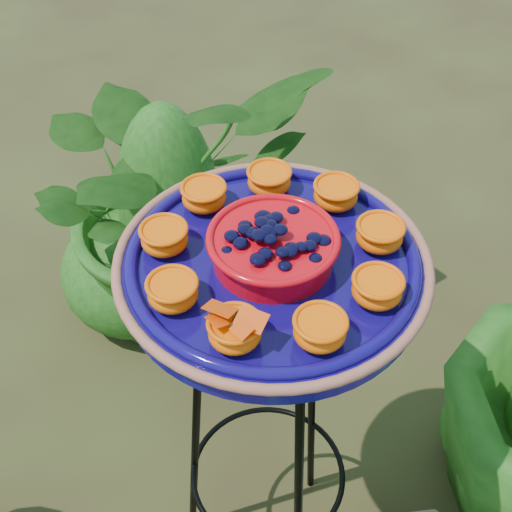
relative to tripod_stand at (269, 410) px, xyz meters
name	(u,v)px	position (x,y,z in m)	size (l,w,h in m)	color
tripod_stand	(269,410)	(0.00, 0.00, 0.00)	(0.39, 0.39, 0.89)	black
feeder_dish	(273,261)	(0.00, 0.00, 0.39)	(0.55, 0.55, 0.11)	#10085D
shrub_back_left	(169,194)	(-0.56, 0.58, -0.11)	(0.77, 0.67, 0.85)	#174512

